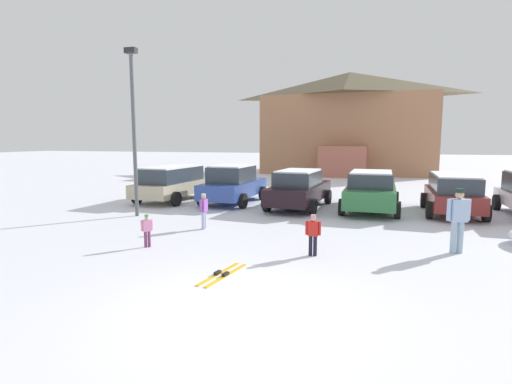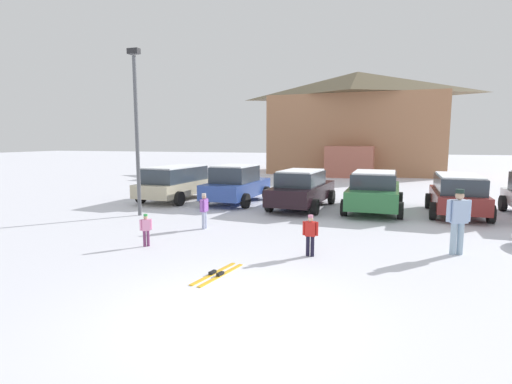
{
  "view_description": "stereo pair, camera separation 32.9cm",
  "coord_description": "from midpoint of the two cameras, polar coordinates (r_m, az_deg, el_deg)",
  "views": [
    {
      "loc": [
        1.93,
        -5.98,
        2.89
      ],
      "look_at": [
        -1.49,
        6.0,
        1.25
      ],
      "focal_mm": 28.0,
      "sensor_mm": 36.0,
      "label": 1
    },
    {
      "loc": [
        2.25,
        -5.89,
        2.89
      ],
      "look_at": [
        -1.49,
        6.0,
        1.25
      ],
      "focal_mm": 28.0,
      "sensor_mm": 36.0,
      "label": 2
    }
  ],
  "objects": [
    {
      "name": "lamp_post",
      "position": [
        15.74,
        -17.66,
        9.2
      ],
      "size": [
        0.44,
        0.24,
        6.2
      ],
      "color": "#515459",
      "rests_on": "ground"
    },
    {
      "name": "ground",
      "position": [
        6.92,
        -3.28,
        -17.18
      ],
      "size": [
        160.0,
        160.0,
        0.0
      ],
      "primitive_type": "plane",
      "color": "silver"
    },
    {
      "name": "pair_of_skis",
      "position": [
        8.79,
        -5.91,
        -11.61
      ],
      "size": [
        0.6,
        1.66,
        0.08
      ],
      "color": "gold",
      "rests_on": "ground"
    },
    {
      "name": "parked_beige_suv",
      "position": [
        19.41,
        -12.39,
        1.4
      ],
      "size": [
        2.47,
        4.61,
        1.64
      ],
      "color": "#B9AF8F",
      "rests_on": "ground"
    },
    {
      "name": "skier_child_in_purple_jacket",
      "position": [
        13.05,
        -8.19,
        -2.44
      ],
      "size": [
        0.18,
        0.43,
        1.16
      ],
      "color": "#A4ADCB",
      "rests_on": "ground"
    },
    {
      "name": "skier_child_in_red_jacket",
      "position": [
        10.05,
        7.22,
        -5.78
      ],
      "size": [
        0.39,
        0.16,
        1.05
      ],
      "color": "black",
      "rests_on": "ground"
    },
    {
      "name": "ski_lodge",
      "position": [
        36.12,
        12.83,
        9.65
      ],
      "size": [
        14.88,
        9.61,
        8.65
      ],
      "color": "#A5714F",
      "rests_on": "ground"
    },
    {
      "name": "parked_blue_hatchback",
      "position": [
        18.35,
        -3.82,
        1.15
      ],
      "size": [
        2.34,
        4.43,
        1.75
      ],
      "color": "#2D4898",
      "rests_on": "ground"
    },
    {
      "name": "skier_adult_in_blue_parka",
      "position": [
        11.3,
        26.18,
        -3.22
      ],
      "size": [
        0.59,
        0.36,
        1.67
      ],
      "color": "#95AFC5",
      "rests_on": "ground"
    },
    {
      "name": "skier_child_in_pink_snowsuit",
      "position": [
        11.23,
        -16.12,
        -5.07
      ],
      "size": [
        0.26,
        0.24,
        0.89
      ],
      "color": "#71335F",
      "rests_on": "ground"
    },
    {
      "name": "parked_maroon_van",
      "position": [
        17.19,
        25.84,
        -0.06
      ],
      "size": [
        2.2,
        4.24,
        1.58
      ],
      "color": "maroon",
      "rests_on": "ground"
    },
    {
      "name": "parked_green_coupe",
      "position": [
        16.89,
        15.57,
        0.22
      ],
      "size": [
        2.37,
        4.82,
        1.63
      ],
      "color": "#2D703C",
      "rests_on": "ground"
    },
    {
      "name": "parked_black_sedan",
      "position": [
        17.04,
        5.62,
        0.5
      ],
      "size": [
        2.44,
        4.85,
        1.63
      ],
      "color": "black",
      "rests_on": "ground"
    }
  ]
}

